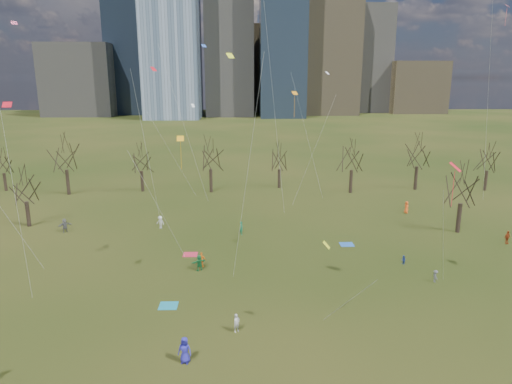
{
  "coord_description": "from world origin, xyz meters",
  "views": [
    {
      "loc": [
        -1.33,
        -36.67,
        19.22
      ],
      "look_at": [
        0.0,
        12.0,
        7.0
      ],
      "focal_mm": 32.0,
      "sensor_mm": 36.0,
      "label": 1
    }
  ],
  "objects_px": {
    "blanket_teal": "(168,306)",
    "person_1": "(237,323)",
    "blanket_navy": "(347,244)",
    "person_4": "(202,260)",
    "person_0": "(185,350)",
    "blanket_crimson": "(190,254)"
  },
  "relations": [
    {
      "from": "blanket_navy",
      "to": "person_1",
      "type": "distance_m",
      "value": 22.73
    },
    {
      "from": "person_0",
      "to": "person_1",
      "type": "relative_size",
      "value": 1.28
    },
    {
      "from": "blanket_teal",
      "to": "person_1",
      "type": "height_order",
      "value": "person_1"
    },
    {
      "from": "blanket_teal",
      "to": "blanket_navy",
      "type": "xyz_separation_m",
      "value": [
        18.79,
        14.47,
        0.0
      ]
    },
    {
      "from": "blanket_crimson",
      "to": "person_4",
      "type": "distance_m",
      "value": 3.88
    },
    {
      "from": "blanket_navy",
      "to": "person_0",
      "type": "relative_size",
      "value": 0.83
    },
    {
      "from": "blanket_crimson",
      "to": "person_4",
      "type": "xyz_separation_m",
      "value": [
        1.59,
        -3.45,
        0.78
      ]
    },
    {
      "from": "blanket_teal",
      "to": "person_4",
      "type": "bearing_deg",
      "value": 75.45
    },
    {
      "from": "blanket_navy",
      "to": "blanket_crimson",
      "type": "xyz_separation_m",
      "value": [
        -18.21,
        -2.68,
        0.0
      ]
    },
    {
      "from": "blanket_crimson",
      "to": "person_1",
      "type": "bearing_deg",
      "value": -71.41
    },
    {
      "from": "person_0",
      "to": "person_1",
      "type": "distance_m",
      "value": 5.24
    },
    {
      "from": "person_1",
      "to": "person_0",
      "type": "bearing_deg",
      "value": -175.32
    },
    {
      "from": "blanket_teal",
      "to": "blanket_crimson",
      "type": "bearing_deg",
      "value": 87.22
    },
    {
      "from": "person_0",
      "to": "person_4",
      "type": "distance_m",
      "value": 16.52
    },
    {
      "from": "blanket_navy",
      "to": "blanket_crimson",
      "type": "relative_size",
      "value": 1.0
    },
    {
      "from": "person_0",
      "to": "person_4",
      "type": "relative_size",
      "value": 1.2
    },
    {
      "from": "blanket_navy",
      "to": "person_0",
      "type": "distance_m",
      "value": 27.93
    },
    {
      "from": "blanket_teal",
      "to": "person_4",
      "type": "height_order",
      "value": "person_4"
    },
    {
      "from": "blanket_navy",
      "to": "person_1",
      "type": "height_order",
      "value": "person_1"
    },
    {
      "from": "person_1",
      "to": "person_4",
      "type": "relative_size",
      "value": 0.94
    },
    {
      "from": "blanket_teal",
      "to": "person_1",
      "type": "xyz_separation_m",
      "value": [
        5.99,
        -4.3,
        0.74
      ]
    },
    {
      "from": "person_1",
      "to": "person_4",
      "type": "distance_m",
      "value": 13.21
    }
  ]
}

